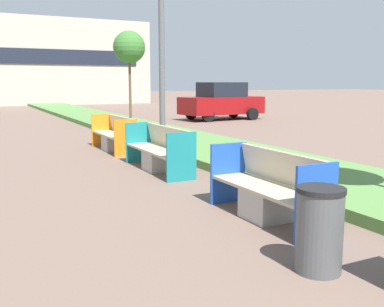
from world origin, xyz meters
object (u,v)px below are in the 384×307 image
at_px(bench_teal_frame, 159,153).
at_px(sapling_tree_far, 129,48).
at_px(bench_blue_frame, 268,193).
at_px(bench_orange_frame, 115,137).
at_px(parked_car_distant, 222,101).
at_px(litter_bin, 319,230).

relative_size(bench_teal_frame, sapling_tree_far, 0.62).
xyz_separation_m(bench_blue_frame, bench_teal_frame, (0.00, 3.86, 0.01)).
distance_m(bench_orange_frame, parked_car_distant, 10.92).
xyz_separation_m(litter_bin, sapling_tree_far, (2.99, 14.24, 2.79)).
xyz_separation_m(bench_orange_frame, sapling_tree_far, (2.39, 5.52, 2.85)).
bearing_deg(litter_bin, sapling_tree_far, 78.15).
relative_size(bench_teal_frame, litter_bin, 2.78).
bearing_deg(parked_car_distant, bench_teal_frame, -132.62).
xyz_separation_m(bench_teal_frame, sapling_tree_far, (2.39, 8.72, 2.84)).
xyz_separation_m(bench_teal_frame, bench_orange_frame, (-0.00, 3.20, -0.00)).
bearing_deg(bench_blue_frame, litter_bin, -109.83).
height_order(bench_teal_frame, bench_orange_frame, same).
bearing_deg(bench_blue_frame, parked_car_distant, 61.63).
bearing_deg(bench_teal_frame, litter_bin, -96.22).
xyz_separation_m(bench_teal_frame, parked_car_distant, (7.88, 10.74, 0.54)).
relative_size(sapling_tree_far, parked_car_distant, 0.89).
distance_m(bench_blue_frame, bench_teal_frame, 3.86).
bearing_deg(bench_orange_frame, parked_car_distant, 43.71).
relative_size(bench_teal_frame, bench_orange_frame, 1.07).
xyz_separation_m(sapling_tree_far, parked_car_distant, (5.49, 2.01, -2.31)).
bearing_deg(bench_orange_frame, bench_blue_frame, -90.02).
bearing_deg(litter_bin, bench_orange_frame, 86.07).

